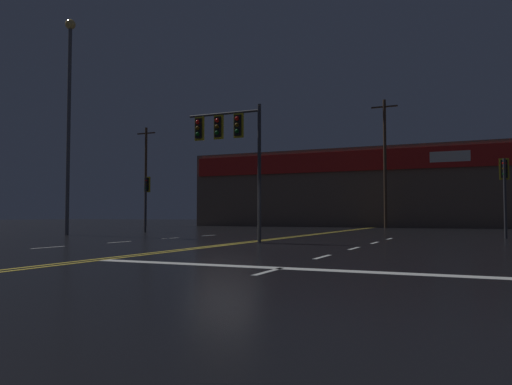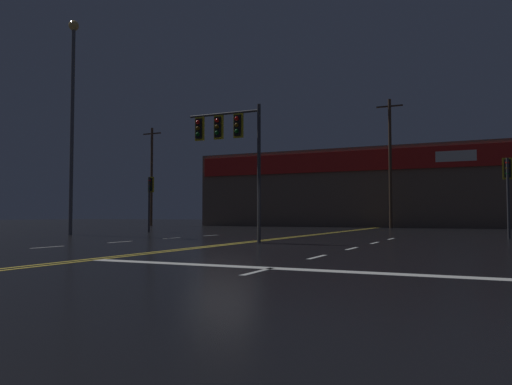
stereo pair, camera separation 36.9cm
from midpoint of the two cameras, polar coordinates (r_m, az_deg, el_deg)
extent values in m
plane|color=black|center=(17.97, -3.17, -6.00)|extent=(200.00, 200.00, 0.00)
cube|color=gold|center=(18.05, -3.60, -5.98)|extent=(0.12, 60.00, 0.01)
cube|color=gold|center=(17.90, -2.75, -6.01)|extent=(0.12, 60.00, 0.01)
cube|color=silver|center=(17.95, -22.16, -5.80)|extent=(0.12, 1.40, 0.01)
cube|color=silver|center=(20.58, -14.78, -5.48)|extent=(0.12, 1.40, 0.01)
cube|color=silver|center=(23.46, -9.15, -5.18)|extent=(0.12, 1.40, 0.01)
cube|color=silver|center=(26.52, -4.79, -4.91)|extent=(0.12, 1.40, 0.01)
cube|color=silver|center=(9.48, 1.38, -9.00)|extent=(0.12, 1.40, 0.01)
cube|color=silver|center=(12.85, 7.83, -7.30)|extent=(0.12, 1.40, 0.01)
cube|color=silver|center=(16.32, 11.54, -6.28)|extent=(0.12, 1.40, 0.01)
cube|color=silver|center=(19.83, 13.94, -5.60)|extent=(0.12, 1.40, 0.01)
cube|color=silver|center=(23.38, 15.61, -5.13)|extent=(0.12, 1.40, 0.01)
cube|color=silver|center=(10.06, 2.82, -8.63)|extent=(8.96, 0.40, 0.01)
cylinder|color=#38383D|center=(19.64, 0.88, 2.26)|extent=(0.14, 0.14, 5.47)
cylinder|color=#38383D|center=(20.69, -3.20, 8.97)|extent=(3.18, 0.10, 0.10)
cube|color=black|center=(20.28, -1.49, 7.65)|extent=(0.28, 0.24, 0.84)
cube|color=gold|center=(20.28, -1.49, 7.65)|extent=(0.42, 0.08, 0.99)
sphere|color=red|center=(20.19, -1.69, 8.42)|extent=(0.17, 0.17, 0.17)
sphere|color=#543707|center=(20.14, -1.70, 7.72)|extent=(0.17, 0.17, 0.17)
sphere|color=#084513|center=(20.10, -1.70, 7.01)|extent=(0.17, 0.17, 0.17)
cube|color=black|center=(20.70, -3.77, 7.45)|extent=(0.28, 0.24, 0.84)
cube|color=gold|center=(20.70, -3.77, 7.45)|extent=(0.42, 0.08, 0.99)
sphere|color=red|center=(20.60, -3.98, 8.20)|extent=(0.17, 0.17, 0.17)
sphere|color=#543707|center=(20.56, -3.98, 7.51)|extent=(0.17, 0.17, 0.17)
sphere|color=#084513|center=(20.52, -3.98, 6.82)|extent=(0.17, 0.17, 0.17)
cube|color=black|center=(21.14, -5.95, 7.24)|extent=(0.28, 0.24, 0.84)
cube|color=gold|center=(21.14, -5.95, 7.24)|extent=(0.42, 0.08, 0.99)
sphere|color=red|center=(21.05, -6.17, 7.98)|extent=(0.17, 0.17, 0.17)
sphere|color=#543707|center=(21.00, -6.17, 7.31)|extent=(0.17, 0.17, 0.17)
sphere|color=#084513|center=(20.96, -6.17, 6.63)|extent=(0.17, 0.17, 0.17)
cylinder|color=#38383D|center=(32.45, -11.81, -1.36)|extent=(0.13, 0.13, 3.51)
cube|color=black|center=(32.65, -11.60, 0.89)|extent=(0.28, 0.24, 0.84)
cube|color=gold|center=(32.65, -11.60, 0.89)|extent=(0.42, 0.08, 0.99)
sphere|color=red|center=(32.54, -11.76, 1.35)|extent=(0.17, 0.17, 0.17)
sphere|color=#543707|center=(32.52, -11.76, 0.90)|extent=(0.17, 0.17, 0.17)
sphere|color=#084513|center=(32.51, -11.77, 0.46)|extent=(0.17, 0.17, 0.17)
cylinder|color=#38383D|center=(25.61, 27.24, -0.58)|extent=(0.13, 0.13, 3.69)
cube|color=black|center=(25.87, 27.16, 2.45)|extent=(0.28, 0.24, 0.84)
cube|color=gold|center=(25.87, 27.16, 2.45)|extent=(0.42, 0.08, 0.99)
sphere|color=red|center=(25.74, 27.17, 3.04)|extent=(0.17, 0.17, 0.17)
sphere|color=#543707|center=(25.72, 27.18, 2.48)|extent=(0.17, 0.17, 0.17)
sphere|color=#084513|center=(25.70, 27.19, 1.92)|extent=(0.17, 0.17, 0.17)
cylinder|color=#59595E|center=(29.33, -19.95, 6.65)|extent=(0.20, 0.20, 11.43)
sphere|color=#F4C666|center=(30.82, -19.77, 17.51)|extent=(0.56, 0.56, 0.56)
cube|color=brown|center=(50.50, 15.18, 0.38)|extent=(36.40, 10.00, 7.28)
cube|color=red|center=(45.69, 14.07, 3.65)|extent=(35.67, 0.20, 1.82)
cube|color=white|center=(44.90, 22.09, 3.88)|extent=(3.20, 0.16, 0.90)
cylinder|color=#4C3828|center=(53.33, -11.65, 1.79)|extent=(0.26, 0.26, 10.27)
cube|color=#4C3828|center=(53.87, -11.60, 6.61)|extent=(2.20, 0.12, 0.12)
cylinder|color=#4C3828|center=(43.56, 15.33, 3.24)|extent=(0.26, 0.26, 10.91)
cube|color=#4C3828|center=(44.32, 15.25, 9.49)|extent=(2.20, 0.12, 0.12)
camera|label=1|loc=(0.18, -89.48, -0.02)|focal=35.00mm
camera|label=2|loc=(0.18, 90.52, 0.02)|focal=35.00mm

